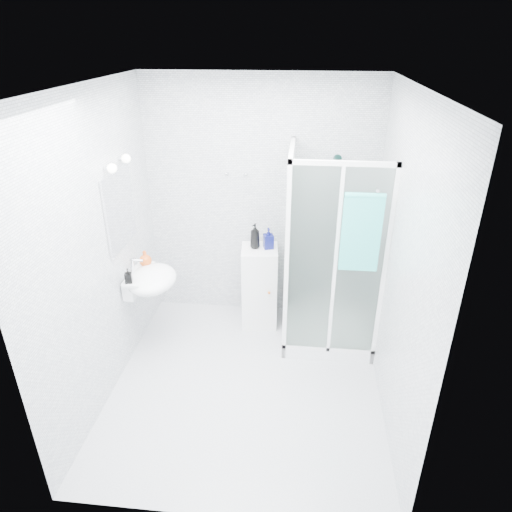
# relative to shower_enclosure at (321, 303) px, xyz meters

# --- Properties ---
(room) EXTENTS (2.40, 2.60, 2.60)m
(room) POSITION_rel_shower_enclosure_xyz_m (-0.67, -0.77, 0.85)
(room) COLOR silver
(room) RESTS_ON ground
(shower_enclosure) EXTENTS (0.90, 0.95, 2.00)m
(shower_enclosure) POSITION_rel_shower_enclosure_xyz_m (0.00, 0.00, 0.00)
(shower_enclosure) COLOR white
(shower_enclosure) RESTS_ON ground
(wall_basin) EXTENTS (0.46, 0.56, 0.35)m
(wall_basin) POSITION_rel_shower_enclosure_xyz_m (-1.66, -0.32, 0.35)
(wall_basin) COLOR white
(wall_basin) RESTS_ON ground
(mirror) EXTENTS (0.02, 0.60, 0.70)m
(mirror) POSITION_rel_shower_enclosure_xyz_m (-1.85, -0.32, 1.05)
(mirror) COLOR white
(mirror) RESTS_ON room
(vanity_lights) EXTENTS (0.10, 0.40, 0.08)m
(vanity_lights) POSITION_rel_shower_enclosure_xyz_m (-1.80, -0.32, 1.47)
(vanity_lights) COLOR silver
(vanity_lights) RESTS_ON room
(wall_hooks) EXTENTS (0.23, 0.06, 0.03)m
(wall_hooks) POSITION_rel_shower_enclosure_xyz_m (-0.92, 0.49, 1.17)
(wall_hooks) COLOR silver
(wall_hooks) RESTS_ON room
(storage_cabinet) EXTENTS (0.40, 0.42, 0.91)m
(storage_cabinet) POSITION_rel_shower_enclosure_xyz_m (-0.65, 0.25, 0.01)
(storage_cabinet) COLOR white
(storage_cabinet) RESTS_ON ground
(hand_towel) EXTENTS (0.33, 0.05, 0.70)m
(hand_towel) POSITION_rel_shower_enclosure_xyz_m (0.27, -0.40, 0.98)
(hand_towel) COLOR #33C2B9
(hand_towel) RESTS_ON shower_enclosure
(shampoo_bottle_a) EXTENTS (0.13, 0.13, 0.27)m
(shampoo_bottle_a) POSITION_rel_shower_enclosure_xyz_m (-0.70, 0.27, 0.59)
(shampoo_bottle_a) COLOR black
(shampoo_bottle_a) RESTS_ON storage_cabinet
(shampoo_bottle_b) EXTENTS (0.12, 0.13, 0.22)m
(shampoo_bottle_b) POSITION_rel_shower_enclosure_xyz_m (-0.56, 0.28, 0.57)
(shampoo_bottle_b) COLOR #0E1256
(shampoo_bottle_b) RESTS_ON storage_cabinet
(soap_dispenser_orange) EXTENTS (0.16, 0.16, 0.16)m
(soap_dispenser_orange) POSITION_rel_shower_enclosure_xyz_m (-1.73, -0.16, 0.49)
(soap_dispenser_orange) COLOR #CC4F18
(soap_dispenser_orange) RESTS_ON wall_basin
(soap_dispenser_black) EXTENTS (0.08, 0.08, 0.14)m
(soap_dispenser_black) POSITION_rel_shower_enclosure_xyz_m (-1.78, -0.51, 0.48)
(soap_dispenser_black) COLOR black
(soap_dispenser_black) RESTS_ON wall_basin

